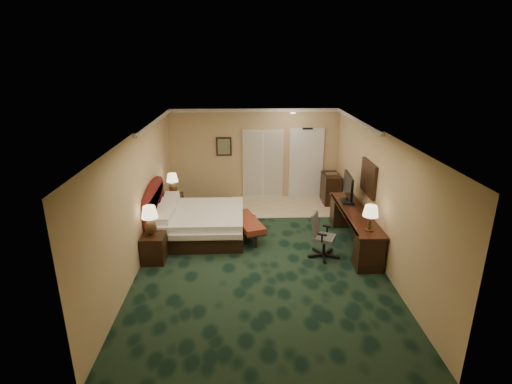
{
  "coord_description": "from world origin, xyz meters",
  "views": [
    {
      "loc": [
        -0.34,
        -7.83,
        4.17
      ],
      "look_at": [
        -0.06,
        0.6,
        1.25
      ],
      "focal_mm": 28.0,
      "sensor_mm": 36.0,
      "label": 1
    }
  ],
  "objects_px": {
    "nightstand_near": "(154,248)",
    "lamp_far": "(173,184)",
    "nightstand_far": "(173,206)",
    "minibar": "(330,188)",
    "lamp_near": "(150,221)",
    "bed": "(201,224)",
    "desk": "(354,228)",
    "tv": "(348,188)",
    "desk_chair": "(325,236)",
    "bed_bench": "(248,228)"
  },
  "relations": [
    {
      "from": "nightstand_near",
      "to": "tv",
      "type": "bearing_deg",
      "value": 16.37
    },
    {
      "from": "nightstand_near",
      "to": "lamp_near",
      "type": "bearing_deg",
      "value": -171.96
    },
    {
      "from": "desk",
      "to": "tv",
      "type": "distance_m",
      "value": 0.99
    },
    {
      "from": "bed",
      "to": "lamp_far",
      "type": "relative_size",
      "value": 3.52
    },
    {
      "from": "nightstand_near",
      "to": "minibar",
      "type": "distance_m",
      "value": 5.61
    },
    {
      "from": "bed",
      "to": "lamp_near",
      "type": "height_order",
      "value": "lamp_near"
    },
    {
      "from": "nightstand_near",
      "to": "lamp_near",
      "type": "distance_m",
      "value": 0.62
    },
    {
      "from": "lamp_near",
      "to": "tv",
      "type": "bearing_deg",
      "value": 16.33
    },
    {
      "from": "nightstand_near",
      "to": "nightstand_far",
      "type": "bearing_deg",
      "value": 89.77
    },
    {
      "from": "bed",
      "to": "desk",
      "type": "xyz_separation_m",
      "value": [
        3.56,
        -0.56,
        0.07
      ]
    },
    {
      "from": "nightstand_far",
      "to": "minibar",
      "type": "height_order",
      "value": "minibar"
    },
    {
      "from": "lamp_far",
      "to": "bed_bench",
      "type": "height_order",
      "value": "lamp_far"
    },
    {
      "from": "nightstand_far",
      "to": "bed",
      "type": "bearing_deg",
      "value": -55.57
    },
    {
      "from": "nightstand_near",
      "to": "tv",
      "type": "distance_m",
      "value": 4.66
    },
    {
      "from": "bed_bench",
      "to": "desk_chair",
      "type": "bearing_deg",
      "value": -50.67
    },
    {
      "from": "nightstand_near",
      "to": "minibar",
      "type": "relative_size",
      "value": 0.68
    },
    {
      "from": "lamp_far",
      "to": "desk",
      "type": "distance_m",
      "value": 4.8
    },
    {
      "from": "lamp_far",
      "to": "nightstand_far",
      "type": "bearing_deg",
      "value": -108.48
    },
    {
      "from": "desk_chair",
      "to": "lamp_far",
      "type": "bearing_deg",
      "value": 170.78
    },
    {
      "from": "nightstand_far",
      "to": "desk_chair",
      "type": "distance_m",
      "value": 4.33
    },
    {
      "from": "nightstand_near",
      "to": "tv",
      "type": "xyz_separation_m",
      "value": [
        4.4,
        1.29,
        0.84
      ]
    },
    {
      "from": "lamp_near",
      "to": "bed_bench",
      "type": "distance_m",
      "value": 2.4
    },
    {
      "from": "lamp_far",
      "to": "desk",
      "type": "bearing_deg",
      "value": -22.87
    },
    {
      "from": "nightstand_near",
      "to": "lamp_far",
      "type": "xyz_separation_m",
      "value": [
        0.03,
        2.5,
        0.61
      ]
    },
    {
      "from": "tv",
      "to": "minibar",
      "type": "relative_size",
      "value": 1.03
    },
    {
      "from": "bed_bench",
      "to": "lamp_near",
      "type": "bearing_deg",
      "value": -169.17
    },
    {
      "from": "minibar",
      "to": "nightstand_near",
      "type": "bearing_deg",
      "value": -142.74
    },
    {
      "from": "bed",
      "to": "lamp_near",
      "type": "bearing_deg",
      "value": -126.54
    },
    {
      "from": "lamp_near",
      "to": "desk_chair",
      "type": "bearing_deg",
      "value": 1.09
    },
    {
      "from": "lamp_near",
      "to": "lamp_far",
      "type": "relative_size",
      "value": 1.12
    },
    {
      "from": "bed_bench",
      "to": "desk",
      "type": "distance_m",
      "value": 2.49
    },
    {
      "from": "nightstand_near",
      "to": "desk",
      "type": "height_order",
      "value": "desk"
    },
    {
      "from": "bed_bench",
      "to": "tv",
      "type": "distance_m",
      "value": 2.58
    },
    {
      "from": "nightstand_far",
      "to": "bed_bench",
      "type": "distance_m",
      "value": 2.39
    },
    {
      "from": "nightstand_near",
      "to": "lamp_far",
      "type": "bearing_deg",
      "value": 89.37
    },
    {
      "from": "bed",
      "to": "lamp_near",
      "type": "relative_size",
      "value": 3.15
    },
    {
      "from": "minibar",
      "to": "lamp_far",
      "type": "bearing_deg",
      "value": -168.56
    },
    {
      "from": "desk_chair",
      "to": "nightstand_near",
      "type": "bearing_deg",
      "value": -154.14
    },
    {
      "from": "nightstand_far",
      "to": "bed_bench",
      "type": "xyz_separation_m",
      "value": [
        1.98,
        -1.33,
        -0.08
      ]
    },
    {
      "from": "nightstand_far",
      "to": "desk",
      "type": "bearing_deg",
      "value": -22.21
    },
    {
      "from": "desk",
      "to": "desk_chair",
      "type": "relative_size",
      "value": 2.82
    },
    {
      "from": "bed",
      "to": "desk_chair",
      "type": "xyz_separation_m",
      "value": [
        2.76,
        -1.13,
        0.16
      ]
    },
    {
      "from": "lamp_far",
      "to": "bed_bench",
      "type": "relative_size",
      "value": 0.43
    },
    {
      "from": "bed",
      "to": "nightstand_far",
      "type": "bearing_deg",
      "value": 124.43
    },
    {
      "from": "tv",
      "to": "lamp_near",
      "type": "bearing_deg",
      "value": -159.86
    },
    {
      "from": "desk",
      "to": "desk_chair",
      "type": "xyz_separation_m",
      "value": [
        -0.8,
        -0.58,
        0.09
      ]
    },
    {
      "from": "nightstand_near",
      "to": "bed_bench",
      "type": "distance_m",
      "value": 2.28
    },
    {
      "from": "bed",
      "to": "nightstand_near",
      "type": "xyz_separation_m",
      "value": [
        -0.87,
        -1.2,
        -0.03
      ]
    },
    {
      "from": "lamp_near",
      "to": "minibar",
      "type": "relative_size",
      "value": 0.75
    },
    {
      "from": "nightstand_far",
      "to": "minibar",
      "type": "xyz_separation_m",
      "value": [
        4.45,
        0.95,
        0.13
      ]
    }
  ]
}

